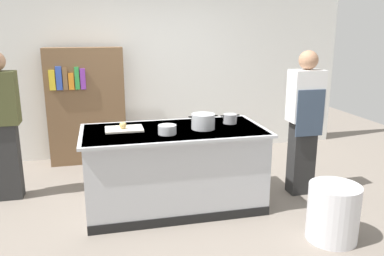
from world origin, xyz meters
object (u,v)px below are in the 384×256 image
at_px(sauce_pan, 230,119).
at_px(person_guest, 3,123).
at_px(trash_bin, 333,212).
at_px(person_chef, 304,120).
at_px(stock_pot, 203,121).
at_px(bookshelf, 87,106).
at_px(mixing_bowl, 167,130).
at_px(onion, 123,125).

distance_m(sauce_pan, person_guest, 2.59).
xyz_separation_m(trash_bin, person_chef, (0.24, 1.07, 0.64)).
relative_size(stock_pot, person_chef, 0.19).
bearing_deg(stock_pot, sauce_pan, 25.27).
bearing_deg(bookshelf, mixing_bowl, -66.51).
distance_m(onion, bookshelf, 1.78).
bearing_deg(person_chef, stock_pot, 90.67).
xyz_separation_m(stock_pot, mixing_bowl, (-0.42, -0.12, -0.03)).
xyz_separation_m(trash_bin, bookshelf, (-2.28, 2.84, 0.58)).
xyz_separation_m(mixing_bowl, person_guest, (-1.75, 0.85, -0.04)).
bearing_deg(stock_pot, onion, 171.68).
height_order(onion, trash_bin, onion).
distance_m(sauce_pan, person_chef, 0.89).
xyz_separation_m(mixing_bowl, trash_bin, (1.42, -0.87, -0.67)).
distance_m(onion, trash_bin, 2.27).
xyz_separation_m(sauce_pan, mixing_bowl, (-0.78, -0.30, -0.01)).
bearing_deg(sauce_pan, stock_pot, -154.73).
relative_size(trash_bin, person_chef, 0.32).
height_order(onion, mixing_bowl, same).
bearing_deg(sauce_pan, onion, -177.72).
bearing_deg(person_guest, mixing_bowl, 57.33).
relative_size(sauce_pan, mixing_bowl, 1.17).
height_order(trash_bin, person_chef, person_chef).
relative_size(mixing_bowl, bookshelf, 0.11).
distance_m(onion, mixing_bowl, 0.50).
xyz_separation_m(onion, bookshelf, (-0.42, 1.73, -0.11)).
height_order(person_guest, bookshelf, person_guest).
xyz_separation_m(stock_pot, person_chef, (1.25, 0.08, -0.07)).
distance_m(stock_pot, sauce_pan, 0.41).
distance_m(mixing_bowl, bookshelf, 2.15).
height_order(mixing_bowl, person_chef, person_chef).
bearing_deg(trash_bin, sauce_pan, 118.96).
relative_size(onion, mixing_bowl, 0.40).
bearing_deg(trash_bin, bookshelf, 128.77).
height_order(sauce_pan, person_chef, person_chef).
xyz_separation_m(onion, sauce_pan, (1.21, 0.05, -0.00)).
height_order(sauce_pan, person_guest, person_guest).
xyz_separation_m(onion, person_chef, (2.10, -0.05, -0.04)).
relative_size(sauce_pan, person_chef, 0.13).
height_order(mixing_bowl, person_guest, person_guest).
bearing_deg(person_chef, trash_bin, 164.32).
height_order(person_chef, bookshelf, person_chef).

